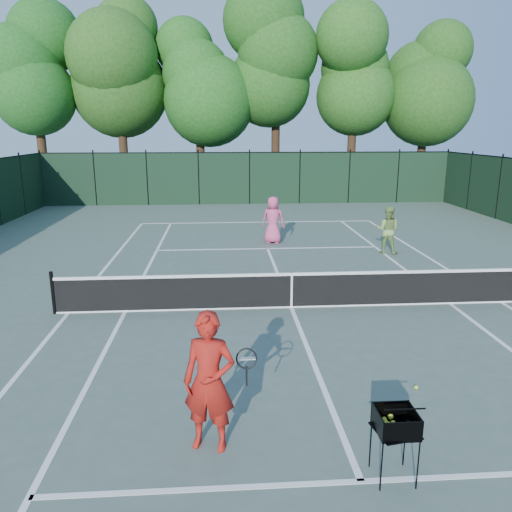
{
  "coord_description": "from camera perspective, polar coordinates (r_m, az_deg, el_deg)",
  "views": [
    {
      "loc": [
        -1.72,
        -11.73,
        4.35
      ],
      "look_at": [
        -0.82,
        1.0,
        1.1
      ],
      "focal_mm": 35.0,
      "sensor_mm": 36.0,
      "label": 1
    }
  ],
  "objects": [
    {
      "name": "ground",
      "position": [
        12.63,
        4.05,
        -5.9
      ],
      "size": [
        90.0,
        90.0,
        0.0
      ],
      "primitive_type": "plane",
      "color": "#4B5B50",
      "rests_on": "ground"
    },
    {
      "name": "sideline_doubles_left",
      "position": [
        13.07,
        -20.65,
        -6.11
      ],
      "size": [
        0.1,
        23.77,
        0.01
      ],
      "primitive_type": "cube",
      "color": "white",
      "rests_on": "ground"
    },
    {
      "name": "sideline_doubles_right",
      "position": [
        14.44,
        26.22,
        -4.76
      ],
      "size": [
        0.1,
        23.77,
        0.01
      ],
      "primitive_type": "cube",
      "color": "white",
      "rests_on": "ground"
    },
    {
      "name": "sideline_singles_left",
      "position": [
        12.74,
        -14.71,
        -6.16
      ],
      "size": [
        0.1,
        23.77,
        0.01
      ],
      "primitive_type": "cube",
      "color": "white",
      "rests_on": "ground"
    },
    {
      "name": "sideline_singles_right",
      "position": [
        13.81,
        21.28,
        -5.08
      ],
      "size": [
        0.1,
        23.77,
        0.01
      ],
      "primitive_type": "cube",
      "color": "white",
      "rests_on": "ground"
    },
    {
      "name": "baseline_far",
      "position": [
        24.08,
        0.11,
        3.89
      ],
      "size": [
        10.97,
        0.1,
        0.01
      ],
      "primitive_type": "cube",
      "color": "white",
      "rests_on": "ground"
    },
    {
      "name": "service_line_near",
      "position": [
        7.1,
        11.92,
        -23.88
      ],
      "size": [
        8.23,
        0.1,
        0.01
      ],
      "primitive_type": "cube",
      "color": "white",
      "rests_on": "ground"
    },
    {
      "name": "service_line_far",
      "position": [
        18.73,
        1.33,
        0.86
      ],
      "size": [
        8.23,
        0.1,
        0.01
      ],
      "primitive_type": "cube",
      "color": "white",
      "rests_on": "ground"
    },
    {
      "name": "center_service_line",
      "position": [
        12.63,
        4.05,
        -5.88
      ],
      "size": [
        0.1,
        12.8,
        0.01
      ],
      "primitive_type": "cube",
      "color": "white",
      "rests_on": "ground"
    },
    {
      "name": "tennis_net",
      "position": [
        12.48,
        4.09,
        -3.84
      ],
      "size": [
        11.69,
        0.09,
        1.06
      ],
      "color": "black",
      "rests_on": "ground"
    },
    {
      "name": "fence_far",
      "position": [
        29.92,
        -0.74,
        8.83
      ],
      "size": [
        24.0,
        0.05,
        3.0
      ],
      "primitive_type": "cube",
      "color": "black",
      "rests_on": "ground"
    },
    {
      "name": "tree_0",
      "position": [
        35.3,
        -24.09,
        19.32
      ],
      "size": [
        6.4,
        6.4,
        13.14
      ],
      "color": "black",
      "rests_on": "ground"
    },
    {
      "name": "tree_1",
      "position": [
        34.59,
        -15.53,
        21.02
      ],
      "size": [
        6.8,
        6.8,
        13.98
      ],
      "color": "black",
      "rests_on": "ground"
    },
    {
      "name": "tree_2",
      "position": [
        33.73,
        -6.6,
        19.95
      ],
      "size": [
        6.0,
        6.0,
        12.4
      ],
      "color": "black",
      "rests_on": "ground"
    },
    {
      "name": "tree_3",
      "position": [
        34.55,
        2.34,
        22.03
      ],
      "size": [
        7.0,
        7.0,
        14.45
      ],
      "color": "black",
      "rests_on": "ground"
    },
    {
      "name": "tree_4",
      "position": [
        34.66,
        11.25,
        20.32
      ],
      "size": [
        6.2,
        6.2,
        12.97
      ],
      "color": "black",
      "rests_on": "ground"
    },
    {
      "name": "tree_5",
      "position": [
        36.66,
        19.0,
        18.82
      ],
      "size": [
        5.8,
        5.8,
        12.23
      ],
      "color": "black",
      "rests_on": "ground"
    },
    {
      "name": "coach",
      "position": [
        7.06,
        -5.35,
        -14.11
      ],
      "size": [
        1.09,
        0.65,
        2.0
      ],
      "rotation": [
        0.0,
        0.0,
        -0.25
      ],
      "color": "#A81A13",
      "rests_on": "ground"
    },
    {
      "name": "player_pink",
      "position": [
        19.51,
        1.96,
        4.15
      ],
      "size": [
        1.03,
        0.83,
        1.84
      ],
      "rotation": [
        0.0,
        0.0,
        2.83
      ],
      "color": "#CE4877",
      "rests_on": "ground"
    },
    {
      "name": "player_green",
      "position": [
        18.47,
        14.8,
        2.9
      ],
      "size": [
        1.03,
        0.95,
        1.71
      ],
      "rotation": [
        0.0,
        0.0,
        2.68
      ],
      "color": "#7EA351",
      "rests_on": "ground"
    },
    {
      "name": "ball_hopper",
      "position": [
        6.8,
        15.71,
        -17.82
      ],
      "size": [
        0.58,
        0.58,
        0.95
      ],
      "rotation": [
        0.0,
        0.0,
        0.18
      ],
      "color": "black",
      "rests_on": "ground"
    },
    {
      "name": "loose_ball_near_cart",
      "position": [
        9.31,
        17.84,
        -14.1
      ],
      "size": [
        0.07,
        0.07,
        0.07
      ],
      "primitive_type": "sphere",
      "color": "#D9EC30",
      "rests_on": "ground"
    },
    {
      "name": "loose_ball_midcourt",
      "position": [
        10.69,
        -5.95,
        -9.62
      ],
      "size": [
        0.07,
        0.07,
        0.07
      ],
      "primitive_type": "sphere",
      "color": "#E2F532",
      "rests_on": "ground"
    }
  ]
}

